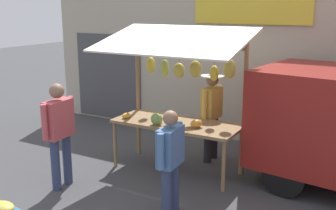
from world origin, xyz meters
The scene contains 6 objects.
ground_plane centered at (0.00, 0.00, 0.00)m, with size 40.00×40.00×0.00m, color #424244.
street_backdrop centered at (0.06, -2.20, 1.70)m, with size 9.00×0.30×3.40m.
market_stall centered at (0.00, -0.04, 1.55)m, with size 2.50×1.46×2.50m.
vendor_with_sunhat centered at (-0.32, -0.75, 0.97)m, with size 0.43×0.70×1.64m.
shopper_in_striped_shirt centered at (-0.69, 1.45, 0.85)m, with size 0.25×0.66×1.51m.
shopper_with_ponytail centered at (1.27, 1.49, 0.98)m, with size 0.25×0.71×1.69m.
Camera 1 is at (-3.22, 5.97, 2.86)m, focal length 43.89 mm.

